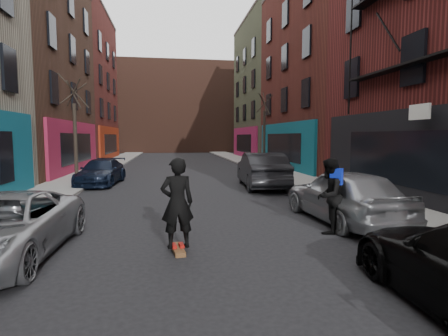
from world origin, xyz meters
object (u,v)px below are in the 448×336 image
object	(u,v)px
pedestrian	(329,196)
parked_right_end	(262,170)
parked_left_end	(101,172)
skateboarder	(177,203)
parked_right_far	(344,195)
parked_left_far	(2,227)
tree_left_far	(75,120)
tree_right_far	(264,123)
skateboard	(178,250)

from	to	relation	value
pedestrian	parked_right_end	bearing A→B (deg)	-135.99
parked_left_end	skateboarder	world-z (taller)	skateboarder
parked_left_end	pedestrian	xyz separation A→B (m)	(7.60, -10.44, 0.33)
parked_left_end	parked_right_far	xyz separation A→B (m)	(8.56, -9.43, 0.14)
parked_left_far	parked_left_end	size ratio (longest dim) A/B	1.06
tree_left_far	pedestrian	world-z (taller)	tree_left_far
tree_right_far	parked_right_end	size ratio (longest dim) A/B	1.31
skateboarder	parked_left_end	bearing A→B (deg)	-79.75
parked_right_end	skateboarder	world-z (taller)	skateboarder
tree_right_far	parked_right_far	world-z (taller)	tree_right_far
parked_right_end	skateboarder	size ratio (longest dim) A/B	2.65
tree_left_far	tree_right_far	world-z (taller)	tree_right_far
tree_left_far	parked_right_end	world-z (taller)	tree_left_far
pedestrian	parked_left_end	bearing A→B (deg)	-97.28
parked_left_end	skateboard	distance (m)	11.96
parked_right_far	parked_left_end	bearing A→B (deg)	-50.85
parked_left_end	parked_right_end	bearing A→B (deg)	-11.15
tree_left_far	parked_left_end	distance (m)	3.51
parked_right_far	skateboard	bearing A→B (deg)	18.52
skateboard	skateboarder	size ratio (longest dim) A/B	0.41
parked_left_end	parked_right_far	size ratio (longest dim) A/B	0.96
tree_left_far	parked_left_far	xyz separation A→B (m)	(1.74, -12.77, -2.72)
parked_left_end	tree_right_far	bearing A→B (deg)	39.84
skateboard	tree_right_far	bearing A→B (deg)	61.64
parked_left_far	parked_right_end	xyz separation A→B (m)	(7.84, 8.94, 0.19)
tree_right_far	parked_right_end	world-z (taller)	tree_right_far
parked_right_far	skateboard	size ratio (longest dim) A/B	5.85
parked_right_far	pedestrian	bearing A→B (deg)	43.26
tree_right_far	parked_left_end	bearing A→B (deg)	-145.15
tree_right_far	parked_left_far	xyz separation A→B (m)	(-10.66, -18.77, -2.87)
tree_right_far	parked_right_far	distance (m)	17.32
skateboard	skateboarder	bearing A→B (deg)	172.29
skateboard	parked_left_end	bearing A→B (deg)	100.25
parked_right_end	parked_right_far	bearing A→B (deg)	98.83
parked_right_far	pedestrian	size ratio (longest dim) A/B	2.41
skateboard	parked_right_end	bearing A→B (deg)	56.93
skateboarder	pedestrian	bearing A→B (deg)	-174.42
parked_left_far	parked_right_end	distance (m)	11.89
parked_right_end	skateboarder	bearing A→B (deg)	68.78
parked_left_end	skateboarder	distance (m)	11.95
skateboarder	parked_left_far	bearing A→B (deg)	-9.52
parked_right_end	parked_left_end	bearing A→B (deg)	-11.99
pedestrian	parked_left_far	bearing A→B (deg)	-37.13
parked_left_far	pedestrian	xyz separation A→B (m)	(7.46, 0.81, 0.32)
tree_left_far	skateboarder	bearing A→B (deg)	-67.70
skateboarder	pedestrian	xyz separation A→B (m)	(3.92, 0.93, -0.10)
tree_left_far	parked_right_end	bearing A→B (deg)	-21.79
parked_left_far	skateboarder	distance (m)	3.57
parked_left_end	parked_right_end	size ratio (longest dim) A/B	0.87
tree_left_far	skateboard	xyz separation A→B (m)	(5.28, -12.88, -3.33)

